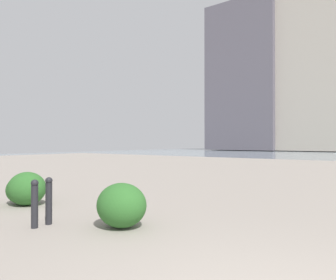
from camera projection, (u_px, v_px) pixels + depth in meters
name	position (u px, v px, depth m)	size (l,w,h in m)	color
building_slab	(329.00, 73.00, 57.43)	(17.27, 10.19, 28.99)	#B2A899
building_annex	(249.00, 80.00, 67.04)	(14.51, 13.64, 30.32)	#5B5660
bollard_near	(35.00, 203.00, 5.47)	(0.13, 0.13, 0.86)	#232328
bollard_mid	(49.00, 200.00, 5.72)	(0.13, 0.13, 0.87)	#232328
shrub_low	(122.00, 205.00, 5.51)	(0.93, 0.84, 0.79)	#2D6628
shrub_wide	(27.00, 189.00, 7.46)	(0.95, 0.85, 0.80)	#2D6628
shrub_tall	(22.00, 190.00, 7.64)	(0.81, 0.73, 0.69)	#2D6628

